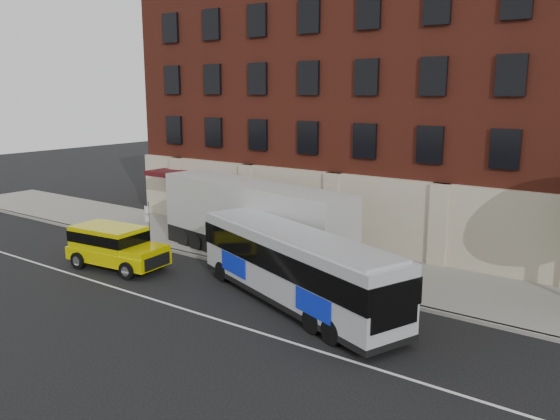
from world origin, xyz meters
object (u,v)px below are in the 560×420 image
Objects in this scene: city_bus at (295,265)px; yellow_suv at (114,244)px; shipping_container at (253,223)px; sign_pole at (148,220)px.

city_bus is 10.07m from yellow_suv.
shipping_container is at bearing 46.92° from yellow_suv.
shipping_container is (6.45, 1.22, 0.51)m from sign_pole.
yellow_suv is at bearing -133.08° from shipping_container.
yellow_suv is (1.79, -3.76, -0.29)m from sign_pole.
shipping_container is at bearing 10.74° from sign_pole.
city_bus is 6.63m from shipping_container.
city_bus is at bearing 6.05° from yellow_suv.
yellow_suv is (-10.00, -1.06, -0.52)m from city_bus.
shipping_container reaches higher than city_bus.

